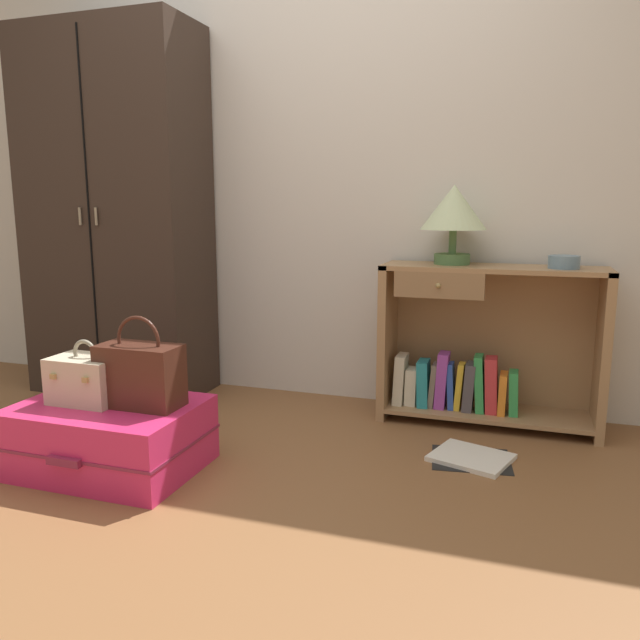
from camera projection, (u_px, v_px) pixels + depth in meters
ground_plane at (184, 514)px, 2.13m from camera, size 9.00×9.00×0.00m
back_wall at (321, 156)px, 3.29m from camera, size 6.40×0.10×2.60m
wardrobe at (117, 216)px, 3.42m from camera, size 0.97×0.47×1.97m
bookshelf at (480, 351)px, 2.98m from camera, size 1.03×0.33×0.77m
table_lamp at (454, 211)px, 2.92m from camera, size 0.31×0.31×0.37m
bowl at (564, 262)px, 2.76m from camera, size 0.14×0.14×0.06m
suitcase_large at (110, 436)px, 2.48m from camera, size 0.71×0.53×0.27m
train_case at (87, 379)px, 2.46m from camera, size 0.27×0.20×0.26m
handbag at (140, 374)px, 2.41m from camera, size 0.32×0.16×0.36m
bottle at (14, 440)px, 2.58m from camera, size 0.08×0.08×0.18m
open_book_on_floor at (471, 458)px, 2.58m from camera, size 0.37×0.33×0.02m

